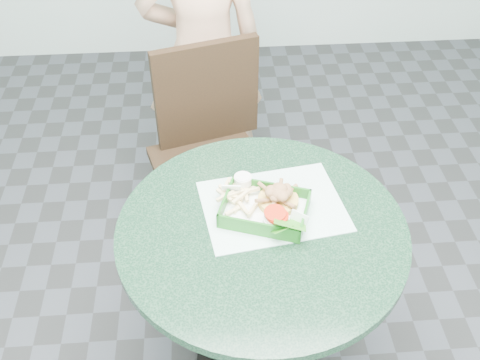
{
  "coord_description": "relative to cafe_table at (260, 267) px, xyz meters",
  "views": [
    {
      "loc": [
        -0.15,
        -1.15,
        2.0
      ],
      "look_at": [
        -0.06,
        0.1,
        0.87
      ],
      "focal_mm": 42.0,
      "sensor_mm": 36.0,
      "label": 1
    }
  ],
  "objects": [
    {
      "name": "garnish_cup",
      "position": [
        0.06,
        -0.0,
        0.21
      ],
      "size": [
        0.12,
        0.11,
        0.05
      ],
      "rotation": [
        0.0,
        0.0,
        0.08
      ],
      "color": "white",
      "rests_on": "food_basket"
    },
    {
      "name": "diner_person",
      "position": [
        -0.15,
        1.09,
        0.17
      ],
      "size": [
        0.57,
        0.4,
        1.5
      ],
      "primitive_type": "imported",
      "rotation": [
        0.0,
        0.0,
        3.22
      ],
      "color": "#DBA783",
      "rests_on": "floor"
    },
    {
      "name": "crab_sandwich",
      "position": [
        0.04,
        0.09,
        0.22
      ],
      "size": [
        0.13,
        0.13,
        0.07
      ],
      "rotation": [
        0.0,
        0.0,
        0.11
      ],
      "color": "gold",
      "rests_on": "food_basket"
    },
    {
      "name": "cafe_table",
      "position": [
        0.0,
        0.0,
        0.0
      ],
      "size": [
        0.88,
        0.88,
        0.75
      ],
      "color": "black",
      "rests_on": "floor"
    },
    {
      "name": "placemat",
      "position": [
        0.04,
        0.08,
        0.17
      ],
      "size": [
        0.47,
        0.38,
        0.0
      ],
      "primitive_type": "cube",
      "rotation": [
        0.0,
        0.0,
        0.16
      ],
      "color": "silver",
      "rests_on": "cafe_table"
    },
    {
      "name": "fries_pile",
      "position": [
        -0.08,
        0.08,
        0.21
      ],
      "size": [
        0.15,
        0.16,
        0.05
      ],
      "primitive_type": null,
      "rotation": [
        0.0,
        0.0,
        -0.31
      ],
      "color": "beige",
      "rests_on": "food_basket"
    },
    {
      "name": "sauce_ramekin",
      "position": [
        -0.08,
        0.13,
        0.22
      ],
      "size": [
        0.06,
        0.06,
        0.03
      ],
      "rotation": [
        0.0,
        0.0,
        0.34
      ],
      "color": "white",
      "rests_on": "food_basket"
    },
    {
      "name": "food_basket",
      "position": [
        0.01,
        0.05,
        0.19
      ],
      "size": [
        0.25,
        0.18,
        0.05
      ],
      "rotation": [
        0.0,
        0.0,
        -0.34
      ],
      "color": "#186017",
      "rests_on": "placemat"
    },
    {
      "name": "dining_chair",
      "position": [
        -0.14,
        0.73,
        -0.05
      ],
      "size": [
        0.45,
        0.45,
        0.93
      ],
      "rotation": [
        0.0,
        0.0,
        0.28
      ],
      "color": "#5B2F17",
      "rests_on": "floor"
    }
  ]
}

